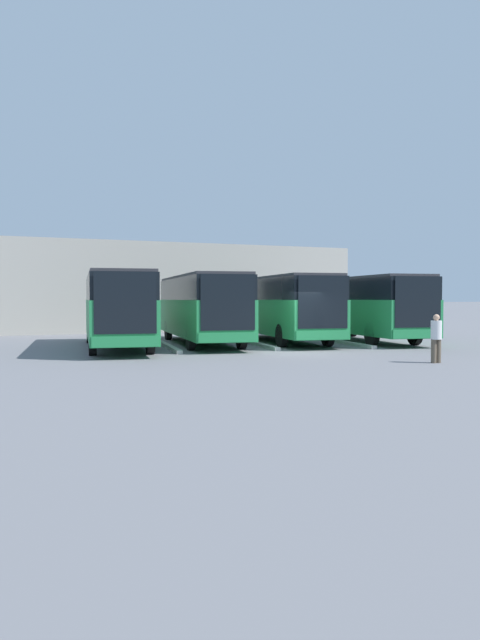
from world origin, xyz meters
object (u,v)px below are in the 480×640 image
bus_0 (361,306)px  bus_1 (281,306)px  bus_3 (116,307)px  pedestrian (436,337)px  bus_2 (201,306)px

bus_0 → bus_1: bearing=-2.5°
bus_0 → bus_1: (4.30, -0.83, 0.00)m
bus_0 → bus_3: size_ratio=1.00×
bus_1 → pedestrian: size_ratio=6.92×
bus_1 → pedestrian: (-0.23, 11.45, -0.95)m
bus_1 → bus_3: size_ratio=1.00×
bus_0 → pedestrian: 11.41m
bus_1 → bus_2: size_ratio=1.00×
bus_1 → bus_3: (8.60, 0.72, 0.00)m
bus_0 → bus_2: same height
bus_2 → pedestrian: bus_2 is taller
bus_0 → bus_2: bearing=2.2°
bus_1 → bus_2: same height
bus_0 → pedestrian: (4.07, 10.61, -0.95)m
bus_1 → bus_2: 4.30m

